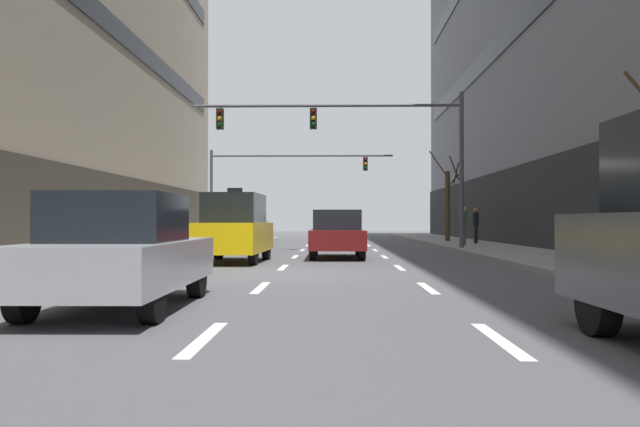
# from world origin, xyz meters

# --- Properties ---
(ground_plane) EXTENTS (120.00, 120.00, 0.00)m
(ground_plane) POSITION_xyz_m (0.00, 0.00, 0.00)
(ground_plane) COLOR #515156
(sidewalk_right) EXTENTS (3.54, 80.00, 0.14)m
(sidewalk_right) POSITION_xyz_m (7.81, 0.00, 0.07)
(sidewalk_right) COLOR gray
(sidewalk_right) RESTS_ON ground
(lane_stripe_l1_s3) EXTENTS (0.16, 2.00, 0.01)m
(lane_stripe_l1_s3) POSITION_xyz_m (-3.02, -3.00, 0.00)
(lane_stripe_l1_s3) COLOR silver
(lane_stripe_l1_s3) RESTS_ON ground
(lane_stripe_l1_s4) EXTENTS (0.16, 2.00, 0.01)m
(lane_stripe_l1_s4) POSITION_xyz_m (-3.02, 2.00, 0.00)
(lane_stripe_l1_s4) COLOR silver
(lane_stripe_l1_s4) RESTS_ON ground
(lane_stripe_l1_s5) EXTENTS (0.16, 2.00, 0.01)m
(lane_stripe_l1_s5) POSITION_xyz_m (-3.02, 7.00, 0.00)
(lane_stripe_l1_s5) COLOR silver
(lane_stripe_l1_s5) RESTS_ON ground
(lane_stripe_l1_s6) EXTENTS (0.16, 2.00, 0.01)m
(lane_stripe_l1_s6) POSITION_xyz_m (-3.02, 12.00, 0.00)
(lane_stripe_l1_s6) COLOR silver
(lane_stripe_l1_s6) RESTS_ON ground
(lane_stripe_l1_s7) EXTENTS (0.16, 2.00, 0.01)m
(lane_stripe_l1_s7) POSITION_xyz_m (-3.02, 17.00, 0.00)
(lane_stripe_l1_s7) COLOR silver
(lane_stripe_l1_s7) RESTS_ON ground
(lane_stripe_l1_s8) EXTENTS (0.16, 2.00, 0.01)m
(lane_stripe_l1_s8) POSITION_xyz_m (-3.02, 22.00, 0.00)
(lane_stripe_l1_s8) COLOR silver
(lane_stripe_l1_s8) RESTS_ON ground
(lane_stripe_l1_s9) EXTENTS (0.16, 2.00, 0.01)m
(lane_stripe_l1_s9) POSITION_xyz_m (-3.02, 27.00, 0.00)
(lane_stripe_l1_s9) COLOR silver
(lane_stripe_l1_s9) RESTS_ON ground
(lane_stripe_l1_s10) EXTENTS (0.16, 2.00, 0.01)m
(lane_stripe_l1_s10) POSITION_xyz_m (-3.02, 32.00, 0.00)
(lane_stripe_l1_s10) COLOR silver
(lane_stripe_l1_s10) RESTS_ON ground
(lane_stripe_l2_s2) EXTENTS (0.16, 2.00, 0.01)m
(lane_stripe_l2_s2) POSITION_xyz_m (0.00, -8.00, 0.00)
(lane_stripe_l2_s2) COLOR silver
(lane_stripe_l2_s2) RESTS_ON ground
(lane_stripe_l2_s3) EXTENTS (0.16, 2.00, 0.01)m
(lane_stripe_l2_s3) POSITION_xyz_m (0.00, -3.00, 0.00)
(lane_stripe_l2_s3) COLOR silver
(lane_stripe_l2_s3) RESTS_ON ground
(lane_stripe_l2_s4) EXTENTS (0.16, 2.00, 0.01)m
(lane_stripe_l2_s4) POSITION_xyz_m (0.00, 2.00, 0.00)
(lane_stripe_l2_s4) COLOR silver
(lane_stripe_l2_s4) RESTS_ON ground
(lane_stripe_l2_s5) EXTENTS (0.16, 2.00, 0.01)m
(lane_stripe_l2_s5) POSITION_xyz_m (0.00, 7.00, 0.00)
(lane_stripe_l2_s5) COLOR silver
(lane_stripe_l2_s5) RESTS_ON ground
(lane_stripe_l2_s6) EXTENTS (0.16, 2.00, 0.01)m
(lane_stripe_l2_s6) POSITION_xyz_m (0.00, 12.00, 0.00)
(lane_stripe_l2_s6) COLOR silver
(lane_stripe_l2_s6) RESTS_ON ground
(lane_stripe_l2_s7) EXTENTS (0.16, 2.00, 0.01)m
(lane_stripe_l2_s7) POSITION_xyz_m (0.00, 17.00, 0.00)
(lane_stripe_l2_s7) COLOR silver
(lane_stripe_l2_s7) RESTS_ON ground
(lane_stripe_l2_s8) EXTENTS (0.16, 2.00, 0.01)m
(lane_stripe_l2_s8) POSITION_xyz_m (0.00, 22.00, 0.00)
(lane_stripe_l2_s8) COLOR silver
(lane_stripe_l2_s8) RESTS_ON ground
(lane_stripe_l2_s9) EXTENTS (0.16, 2.00, 0.01)m
(lane_stripe_l2_s9) POSITION_xyz_m (0.00, 27.00, 0.00)
(lane_stripe_l2_s9) COLOR silver
(lane_stripe_l2_s9) RESTS_ON ground
(lane_stripe_l2_s10) EXTENTS (0.16, 2.00, 0.01)m
(lane_stripe_l2_s10) POSITION_xyz_m (0.00, 32.00, 0.00)
(lane_stripe_l2_s10) COLOR silver
(lane_stripe_l2_s10) RESTS_ON ground
(lane_stripe_l3_s2) EXTENTS (0.16, 2.00, 0.01)m
(lane_stripe_l3_s2) POSITION_xyz_m (3.02, -8.00, 0.00)
(lane_stripe_l3_s2) COLOR silver
(lane_stripe_l3_s2) RESTS_ON ground
(lane_stripe_l3_s3) EXTENTS (0.16, 2.00, 0.01)m
(lane_stripe_l3_s3) POSITION_xyz_m (3.02, -3.00, 0.00)
(lane_stripe_l3_s3) COLOR silver
(lane_stripe_l3_s3) RESTS_ON ground
(lane_stripe_l3_s4) EXTENTS (0.16, 2.00, 0.01)m
(lane_stripe_l3_s4) POSITION_xyz_m (3.02, 2.00, 0.00)
(lane_stripe_l3_s4) COLOR silver
(lane_stripe_l3_s4) RESTS_ON ground
(lane_stripe_l3_s5) EXTENTS (0.16, 2.00, 0.01)m
(lane_stripe_l3_s5) POSITION_xyz_m (3.02, 7.00, 0.00)
(lane_stripe_l3_s5) COLOR silver
(lane_stripe_l3_s5) RESTS_ON ground
(lane_stripe_l3_s6) EXTENTS (0.16, 2.00, 0.01)m
(lane_stripe_l3_s6) POSITION_xyz_m (3.02, 12.00, 0.00)
(lane_stripe_l3_s6) COLOR silver
(lane_stripe_l3_s6) RESTS_ON ground
(lane_stripe_l3_s7) EXTENTS (0.16, 2.00, 0.01)m
(lane_stripe_l3_s7) POSITION_xyz_m (3.02, 17.00, 0.00)
(lane_stripe_l3_s7) COLOR silver
(lane_stripe_l3_s7) RESTS_ON ground
(lane_stripe_l3_s8) EXTENTS (0.16, 2.00, 0.01)m
(lane_stripe_l3_s8) POSITION_xyz_m (3.02, 22.00, 0.00)
(lane_stripe_l3_s8) COLOR silver
(lane_stripe_l3_s8) RESTS_ON ground
(lane_stripe_l3_s9) EXTENTS (0.16, 2.00, 0.01)m
(lane_stripe_l3_s9) POSITION_xyz_m (3.02, 27.00, 0.00)
(lane_stripe_l3_s9) COLOR silver
(lane_stripe_l3_s9) RESTS_ON ground
(lane_stripe_l3_s10) EXTENTS (0.16, 2.00, 0.01)m
(lane_stripe_l3_s10) POSITION_xyz_m (3.02, 32.00, 0.00)
(lane_stripe_l3_s10) COLOR silver
(lane_stripe_l3_s10) RESTS_ON ground
(car_driving_0) EXTENTS (1.78, 4.19, 1.57)m
(car_driving_0) POSITION_xyz_m (1.42, 6.32, 0.77)
(car_driving_0) COLOR black
(car_driving_0) RESTS_ON ground
(car_driving_1) EXTENTS (2.08, 4.55, 1.68)m
(car_driving_1) POSITION_xyz_m (1.46, 25.34, 0.83)
(car_driving_1) COLOR black
(car_driving_1) RESTS_ON ground
(taxi_driving_2) EXTENTS (1.96, 4.62, 1.92)m
(taxi_driving_2) POSITION_xyz_m (-4.49, 22.56, 0.85)
(taxi_driving_2) COLOR black
(taxi_driving_2) RESTS_ON ground
(taxi_driving_3) EXTENTS (2.04, 4.50, 2.32)m
(taxi_driving_3) POSITION_xyz_m (-4.49, 29.03, 1.07)
(taxi_driving_3) COLOR black
(taxi_driving_3) RESTS_ON ground
(taxi_driving_4) EXTENTS (1.87, 4.21, 2.18)m
(taxi_driving_4) POSITION_xyz_m (-1.60, 4.14, 1.00)
(taxi_driving_4) COLOR black
(taxi_driving_4) RESTS_ON ground
(car_driving_5) EXTENTS (1.82, 4.25, 1.58)m
(car_driving_5) POSITION_xyz_m (-1.60, -5.83, 0.78)
(car_driving_5) COLOR black
(car_driving_5) RESTS_ON ground
(traffic_signal_0) EXTENTS (10.92, 0.35, 6.26)m
(traffic_signal_0) POSITION_xyz_m (2.52, 11.13, 4.67)
(traffic_signal_0) COLOR #4C4C51
(traffic_signal_0) RESTS_ON sidewalk_right
(traffic_signal_1) EXTENTS (11.50, 0.35, 5.54)m
(traffic_signal_1) POSITION_xyz_m (-2.51, 25.40, 4.18)
(traffic_signal_1) COLOR #4C4C51
(traffic_signal_1) RESTS_ON sidewalk_left
(street_tree_0) EXTENTS (1.85, 1.85, 4.89)m
(street_tree_0) POSITION_xyz_m (7.46, 20.07, 2.23)
(street_tree_0) COLOR #4C3823
(street_tree_0) RESTS_ON sidewalk_right
(pedestrian_0) EXTENTS (0.23, 0.53, 1.71)m
(pedestrian_0) POSITION_xyz_m (7.14, 14.15, 1.14)
(pedestrian_0) COLOR brown
(pedestrian_0) RESTS_ON sidewalk_right
(pedestrian_1) EXTENTS (0.34, 0.47, 1.69)m
(pedestrian_1) POSITION_xyz_m (8.10, 16.13, 1.12)
(pedestrian_1) COLOR black
(pedestrian_1) RESTS_ON sidewalk_right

